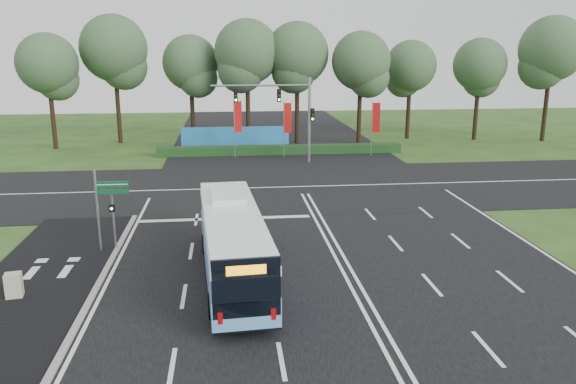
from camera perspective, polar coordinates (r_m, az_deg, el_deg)
The scene contains 16 objects.
ground at distance 27.34m, azimuth 4.20°, elevation -5.56°, with size 120.00×120.00×0.00m, color #214517.
road_main at distance 27.33m, azimuth 4.20°, elevation -5.52°, with size 20.00×120.00×0.04m, color black.
road_cross at distance 38.69m, azimuth 1.02°, elevation 0.52°, with size 120.00×14.00×0.05m, color black.
bike_path at distance 25.33m, azimuth -23.79°, elevation -8.40°, with size 5.00×18.00×0.06m, color black.
kerb_strip at distance 24.69m, azimuth -18.43°, elevation -8.40°, with size 0.25×18.00×0.12m, color gray.
city_bus at distance 23.23m, azimuth -5.64°, elevation -5.13°, with size 3.02×11.03×3.13m.
pedestrian_signal at distance 27.62m, azimuth -17.34°, elevation -2.34°, with size 0.27×0.40×3.05m.
street_sign at distance 27.22m, azimuth -18.16°, elevation -0.85°, with size 1.54×0.12×3.95m.
utility_cabinet at distance 24.15m, azimuth -26.09°, elevation -8.56°, with size 0.60×0.50×1.00m, color #BDB298.
banner_flag_left at distance 49.03m, azimuth -5.21°, elevation 7.24°, with size 0.70×0.30×5.00m.
banner_flag_mid at distance 48.79m, azimuth -0.14°, elevation 7.17°, with size 0.71×0.21×4.87m.
banner_flag_right at distance 49.90m, azimuth 8.82°, elevation 7.14°, with size 0.69×0.26×4.83m.
traffic_light_gantry at distance 46.26m, azimuth -0.03°, elevation 8.64°, with size 8.41×0.28×7.00m.
hedge at distance 50.77m, azimuth -0.76°, elevation 4.30°, with size 22.00×1.20×0.80m, color #123415.
blue_hoarding at distance 52.90m, azimuth -5.36°, elevation 5.42°, with size 10.00×0.30×2.20m, color #237CBE.
eucalyptus_row at distance 56.48m, azimuth 1.35°, elevation 13.59°, with size 54.67×10.04×12.56m.
Camera 1 is at (-4.77, -25.25, 9.32)m, focal length 35.00 mm.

